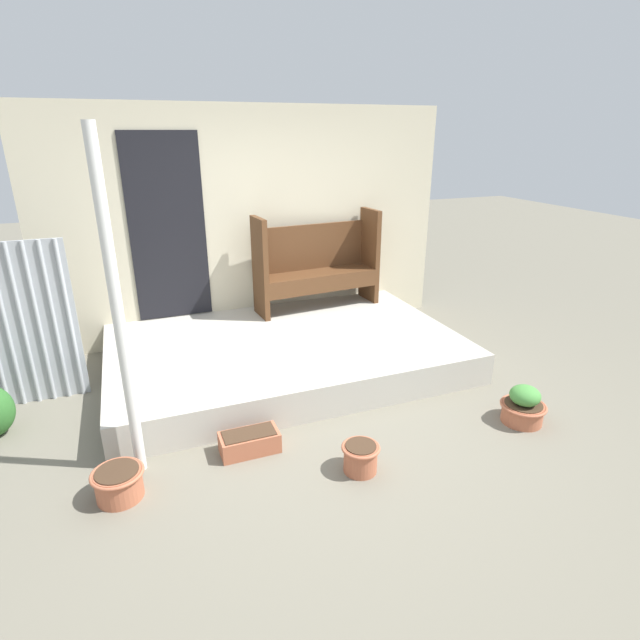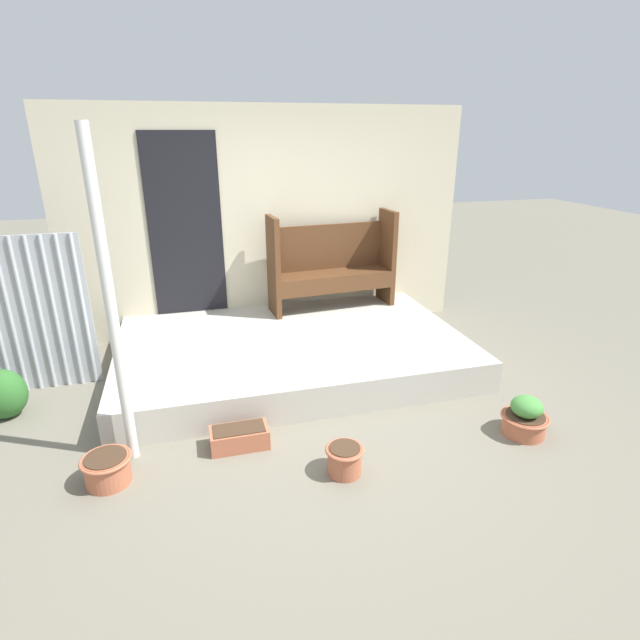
# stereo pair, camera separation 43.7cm
# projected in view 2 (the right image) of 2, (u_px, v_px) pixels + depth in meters

# --- Properties ---
(ground_plane) EXTENTS (24.00, 24.00, 0.00)m
(ground_plane) POSITION_uv_depth(u_px,v_px,m) (318.00, 420.00, 4.27)
(ground_plane) COLOR #706B5B
(porch_slab) EXTENTS (3.49, 2.21, 0.31)m
(porch_slab) POSITION_uv_depth(u_px,v_px,m) (293.00, 352.00, 5.21)
(porch_slab) COLOR #B7B2A5
(porch_slab) RESTS_ON ground_plane
(house_wall) EXTENTS (4.69, 0.08, 2.60)m
(house_wall) POSITION_uv_depth(u_px,v_px,m) (267.00, 224.00, 5.81)
(house_wall) COLOR beige
(house_wall) RESTS_ON ground_plane
(support_post) EXTENTS (0.08, 0.08, 2.38)m
(support_post) POSITION_uv_depth(u_px,v_px,m) (111.00, 309.00, 3.38)
(support_post) COLOR silver
(support_post) RESTS_ON ground_plane
(bench) EXTENTS (1.51, 0.51, 1.13)m
(bench) POSITION_uv_depth(u_px,v_px,m) (331.00, 262.00, 5.88)
(bench) COLOR #54331C
(bench) RESTS_ON porch_slab
(flower_pot_left) EXTENTS (0.35, 0.35, 0.21)m
(flower_pot_left) POSITION_uv_depth(u_px,v_px,m) (107.00, 468.00, 3.48)
(flower_pot_left) COLOR #B26042
(flower_pot_left) RESTS_ON ground_plane
(flower_pot_middle) EXTENTS (0.28, 0.28, 0.22)m
(flower_pot_middle) POSITION_uv_depth(u_px,v_px,m) (345.00, 459.00, 3.57)
(flower_pot_middle) COLOR #B26042
(flower_pot_middle) RESTS_ON ground_plane
(flower_pot_right) EXTENTS (0.38, 0.38, 0.33)m
(flower_pot_right) POSITION_uv_depth(u_px,v_px,m) (525.00, 418.00, 4.03)
(flower_pot_right) COLOR #B26042
(flower_pot_right) RESTS_ON ground_plane
(planter_box_rect) EXTENTS (0.45, 0.23, 0.17)m
(planter_box_rect) POSITION_uv_depth(u_px,v_px,m) (239.00, 437.00, 3.89)
(planter_box_rect) COLOR #B26042
(planter_box_rect) RESTS_ON ground_plane
(shrub_by_fence) EXTENTS (0.39, 0.35, 0.44)m
(shrub_by_fence) POSITION_uv_depth(u_px,v_px,m) (3.00, 394.00, 4.24)
(shrub_by_fence) COLOR #2D6628
(shrub_by_fence) RESTS_ON ground_plane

